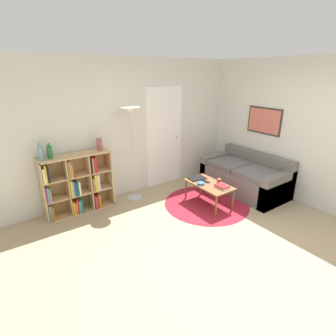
{
  "coord_description": "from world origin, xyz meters",
  "views": [
    {
      "loc": [
        -2.48,
        -1.87,
        2.35
      ],
      "look_at": [
        -0.16,
        1.44,
        0.85
      ],
      "focal_mm": 28.0,
      "sensor_mm": 36.0,
      "label": 1
    }
  ],
  "objects_px": {
    "floor_lamp": "(131,123)",
    "bottle_left": "(41,153)",
    "couch": "(246,177)",
    "bottle_middle": "(50,152)",
    "bowl": "(201,183)",
    "vase_on_shelf": "(99,144)",
    "laptop": "(197,178)",
    "bookshelf": "(77,185)",
    "coffee_table": "(209,186)",
    "cup": "(219,181)"
  },
  "relations": [
    {
      "from": "bookshelf",
      "to": "laptop",
      "type": "bearing_deg",
      "value": -22.4
    },
    {
      "from": "coffee_table",
      "to": "laptop",
      "type": "bearing_deg",
      "value": 94.01
    },
    {
      "from": "bookshelf",
      "to": "couch",
      "type": "height_order",
      "value": "bookshelf"
    },
    {
      "from": "laptop",
      "to": "bowl",
      "type": "xyz_separation_m",
      "value": [
        -0.12,
        -0.25,
        0.01
      ]
    },
    {
      "from": "vase_on_shelf",
      "to": "bottle_left",
      "type": "bearing_deg",
      "value": 179.98
    },
    {
      "from": "bottle_middle",
      "to": "vase_on_shelf",
      "type": "xyz_separation_m",
      "value": [
        0.81,
        -0.03,
        0.01
      ]
    },
    {
      "from": "bookshelf",
      "to": "couch",
      "type": "distance_m",
      "value": 3.32
    },
    {
      "from": "bookshelf",
      "to": "bowl",
      "type": "relative_size",
      "value": 8.84
    },
    {
      "from": "bookshelf",
      "to": "bottle_middle",
      "type": "relative_size",
      "value": 4.72
    },
    {
      "from": "coffee_table",
      "to": "bowl",
      "type": "bearing_deg",
      "value": 158.6
    },
    {
      "from": "couch",
      "to": "vase_on_shelf",
      "type": "height_order",
      "value": "vase_on_shelf"
    },
    {
      "from": "laptop",
      "to": "vase_on_shelf",
      "type": "xyz_separation_m",
      "value": [
        -1.56,
        0.83,
        0.72
      ]
    },
    {
      "from": "floor_lamp",
      "to": "laptop",
      "type": "bearing_deg",
      "value": -35.94
    },
    {
      "from": "couch",
      "to": "coffee_table",
      "type": "bearing_deg",
      "value": -178.85
    },
    {
      "from": "laptop",
      "to": "vase_on_shelf",
      "type": "distance_m",
      "value": 1.9
    },
    {
      "from": "cup",
      "to": "coffee_table",
      "type": "bearing_deg",
      "value": 157.31
    },
    {
      "from": "bottle_middle",
      "to": "coffee_table",
      "type": "bearing_deg",
      "value": -25.91
    },
    {
      "from": "coffee_table",
      "to": "floor_lamp",
      "type": "bearing_deg",
      "value": 134.57
    },
    {
      "from": "vase_on_shelf",
      "to": "cup",
      "type": "bearing_deg",
      "value": -34.57
    },
    {
      "from": "bottle_left",
      "to": "coffee_table",
      "type": "bearing_deg",
      "value": -24.24
    },
    {
      "from": "bottle_left",
      "to": "vase_on_shelf",
      "type": "relative_size",
      "value": 1.31
    },
    {
      "from": "floor_lamp",
      "to": "vase_on_shelf",
      "type": "relative_size",
      "value": 8.19
    },
    {
      "from": "bookshelf",
      "to": "laptop",
      "type": "xyz_separation_m",
      "value": [
        2.03,
        -0.83,
        -0.07
      ]
    },
    {
      "from": "bottle_left",
      "to": "cup",
      "type": "bearing_deg",
      "value": -24.14
    },
    {
      "from": "couch",
      "to": "laptop",
      "type": "relative_size",
      "value": 5.06
    },
    {
      "from": "floor_lamp",
      "to": "bottle_left",
      "type": "relative_size",
      "value": 6.24
    },
    {
      "from": "bowl",
      "to": "bottle_left",
      "type": "height_order",
      "value": "bottle_left"
    },
    {
      "from": "bookshelf",
      "to": "vase_on_shelf",
      "type": "relative_size",
      "value": 5.39
    },
    {
      "from": "laptop",
      "to": "bottle_middle",
      "type": "distance_m",
      "value": 2.62
    },
    {
      "from": "coffee_table",
      "to": "bowl",
      "type": "distance_m",
      "value": 0.17
    },
    {
      "from": "bookshelf",
      "to": "laptop",
      "type": "height_order",
      "value": "bookshelf"
    },
    {
      "from": "coffee_table",
      "to": "bottle_middle",
      "type": "distance_m",
      "value": 2.77
    },
    {
      "from": "couch",
      "to": "bottle_middle",
      "type": "height_order",
      "value": "bottle_middle"
    },
    {
      "from": "laptop",
      "to": "cup",
      "type": "bearing_deg",
      "value": -62.46
    },
    {
      "from": "bottle_left",
      "to": "bottle_middle",
      "type": "distance_m",
      "value": 0.13
    },
    {
      "from": "couch",
      "to": "cup",
      "type": "height_order",
      "value": "couch"
    },
    {
      "from": "laptop",
      "to": "bottle_middle",
      "type": "relative_size",
      "value": 1.37
    },
    {
      "from": "laptop",
      "to": "bookshelf",
      "type": "bearing_deg",
      "value": 157.6
    },
    {
      "from": "couch",
      "to": "bottle_middle",
      "type": "xyz_separation_m",
      "value": [
        -3.46,
        1.14,
        0.86
      ]
    },
    {
      "from": "vase_on_shelf",
      "to": "bottle_middle",
      "type": "bearing_deg",
      "value": 178.13
    },
    {
      "from": "bottle_middle",
      "to": "vase_on_shelf",
      "type": "bearing_deg",
      "value": -1.87
    },
    {
      "from": "cup",
      "to": "vase_on_shelf",
      "type": "xyz_separation_m",
      "value": [
        -1.75,
        1.21,
        0.69
      ]
    },
    {
      "from": "coffee_table",
      "to": "bottle_left",
      "type": "distance_m",
      "value": 2.88
    },
    {
      "from": "bookshelf",
      "to": "couch",
      "type": "xyz_separation_m",
      "value": [
        3.12,
        -1.12,
        -0.21
      ]
    },
    {
      "from": "laptop",
      "to": "vase_on_shelf",
      "type": "bearing_deg",
      "value": 152.0
    },
    {
      "from": "bookshelf",
      "to": "couch",
      "type": "relative_size",
      "value": 0.68
    },
    {
      "from": "coffee_table",
      "to": "vase_on_shelf",
      "type": "relative_size",
      "value": 4.19
    },
    {
      "from": "bowl",
      "to": "bottle_left",
      "type": "xyz_separation_m",
      "value": [
        -2.37,
        1.08,
        0.72
      ]
    },
    {
      "from": "coffee_table",
      "to": "cup",
      "type": "distance_m",
      "value": 0.21
    },
    {
      "from": "bowl",
      "to": "vase_on_shelf",
      "type": "bearing_deg",
      "value": 143.02
    }
  ]
}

